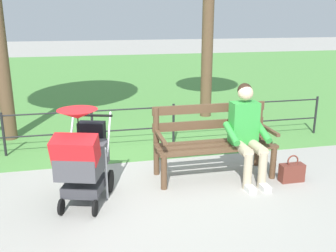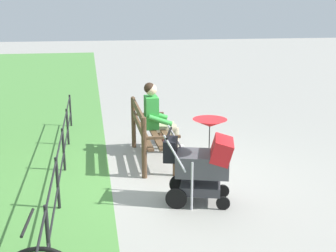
% 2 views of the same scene
% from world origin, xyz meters
% --- Properties ---
extents(ground_plane, '(60.00, 60.00, 0.00)m').
position_xyz_m(ground_plane, '(0.00, 0.00, 0.00)').
color(ground_plane, '#9E9B93').
extents(grass_lawn, '(40.00, 16.00, 0.01)m').
position_xyz_m(grass_lawn, '(0.00, -8.80, 0.00)').
color(grass_lawn, '#518E42').
rests_on(grass_lawn, ground).
extents(park_bench, '(1.60, 0.60, 0.96)m').
position_xyz_m(park_bench, '(-0.89, -0.12, 0.53)').
color(park_bench, brown).
rests_on(park_bench, ground).
extents(person_on_bench, '(0.53, 0.74, 1.28)m').
position_xyz_m(person_on_bench, '(-1.28, 0.11, 0.68)').
color(person_on_bench, tan).
rests_on(person_on_bench, ground).
extents(stroller, '(0.73, 0.98, 1.15)m').
position_xyz_m(stroller, '(0.84, 0.37, 0.59)').
color(stroller, black).
rests_on(stroller, ground).
extents(handbag, '(0.32, 0.14, 0.37)m').
position_xyz_m(handbag, '(-1.84, 0.35, 0.13)').
color(handbag, brown).
rests_on(handbag, ground).
extents(park_fence, '(6.79, 0.04, 0.70)m').
position_xyz_m(park_fence, '(0.00, -1.49, 0.42)').
color(park_fence, black).
rests_on(park_fence, ground).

